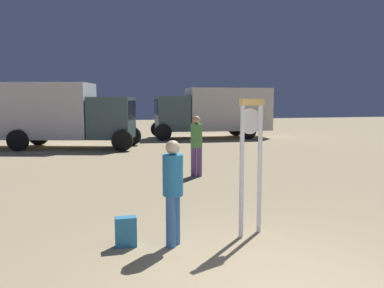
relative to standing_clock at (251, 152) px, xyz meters
name	(u,v)px	position (x,y,z in m)	size (l,w,h in m)	color
standing_clock	(251,152)	(0.00, 0.00, 0.00)	(0.48, 0.26, 2.16)	white
person_near_clock	(173,187)	(-1.29, -0.16, -0.46)	(0.30, 0.30, 1.57)	#3A6AA8
backpack	(126,232)	(-1.97, -0.01, -1.11)	(0.31, 0.20, 0.44)	teal
person_distant	(196,143)	(0.52, 4.92, -0.38)	(0.33, 0.33, 1.71)	#6E488B
box_truck_near	(59,113)	(-3.59, 13.03, 0.25)	(6.81, 4.02, 2.91)	silver
box_truck_far	(215,111)	(4.76, 15.87, 0.23)	(6.83, 2.93, 2.83)	silver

